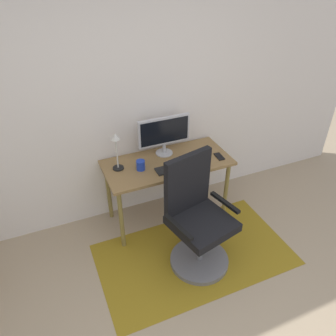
{
  "coord_description": "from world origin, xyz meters",
  "views": [
    {
      "loc": [
        -0.72,
        -0.78,
        2.55
      ],
      "look_at": [
        0.29,
        1.58,
        0.83
      ],
      "focal_mm": 35.28,
      "sensor_mm": 36.0,
      "label": 1
    }
  ],
  "objects_px": {
    "cell_phone": "(219,156)",
    "office_chair": "(197,223)",
    "coffee_cup": "(141,165)",
    "computer_mouse": "(207,159)",
    "keyboard": "(177,167)",
    "desk": "(167,168)",
    "desk_lamp": "(116,147)",
    "monitor": "(164,132)"
  },
  "relations": [
    {
      "from": "computer_mouse",
      "to": "monitor",
      "type": "bearing_deg",
      "value": 138.96
    },
    {
      "from": "desk",
      "to": "desk_lamp",
      "type": "bearing_deg",
      "value": 171.79
    },
    {
      "from": "desk",
      "to": "desk_lamp",
      "type": "relative_size",
      "value": 3.34
    },
    {
      "from": "keyboard",
      "to": "coffee_cup",
      "type": "bearing_deg",
      "value": 160.44
    },
    {
      "from": "coffee_cup",
      "to": "computer_mouse",
      "type": "bearing_deg",
      "value": -9.53
    },
    {
      "from": "computer_mouse",
      "to": "desk_lamp",
      "type": "xyz_separation_m",
      "value": [
        -0.88,
        0.21,
        0.23
      ]
    },
    {
      "from": "coffee_cup",
      "to": "office_chair",
      "type": "xyz_separation_m",
      "value": [
        0.3,
        -0.65,
        -0.33
      ]
    },
    {
      "from": "office_chair",
      "to": "desk",
      "type": "bearing_deg",
      "value": 77.12
    },
    {
      "from": "coffee_cup",
      "to": "desk_lamp",
      "type": "relative_size",
      "value": 0.25
    },
    {
      "from": "desk",
      "to": "monitor",
      "type": "xyz_separation_m",
      "value": [
        0.03,
        0.16,
        0.33
      ]
    },
    {
      "from": "desk",
      "to": "office_chair",
      "type": "distance_m",
      "value": 0.7
    },
    {
      "from": "monitor",
      "to": "cell_phone",
      "type": "bearing_deg",
      "value": -30.0
    },
    {
      "from": "keyboard",
      "to": "coffee_cup",
      "type": "relative_size",
      "value": 4.34
    },
    {
      "from": "keyboard",
      "to": "coffee_cup",
      "type": "height_order",
      "value": "coffee_cup"
    },
    {
      "from": "computer_mouse",
      "to": "coffee_cup",
      "type": "distance_m",
      "value": 0.69
    },
    {
      "from": "keyboard",
      "to": "office_chair",
      "type": "relative_size",
      "value": 0.38
    },
    {
      "from": "keyboard",
      "to": "computer_mouse",
      "type": "relative_size",
      "value": 4.13
    },
    {
      "from": "desk",
      "to": "office_chair",
      "type": "xyz_separation_m",
      "value": [
        0.01,
        -0.68,
        -0.19
      ]
    },
    {
      "from": "desk",
      "to": "computer_mouse",
      "type": "height_order",
      "value": "computer_mouse"
    },
    {
      "from": "office_chair",
      "to": "desk_lamp",
      "type": "bearing_deg",
      "value": 110.56
    },
    {
      "from": "desk",
      "to": "computer_mouse",
      "type": "bearing_deg",
      "value": -20.6
    },
    {
      "from": "coffee_cup",
      "to": "monitor",
      "type": "bearing_deg",
      "value": 29.87
    },
    {
      "from": "desk_lamp",
      "to": "keyboard",
      "type": "bearing_deg",
      "value": -22.34
    },
    {
      "from": "monitor",
      "to": "desk_lamp",
      "type": "height_order",
      "value": "monitor"
    },
    {
      "from": "cell_phone",
      "to": "coffee_cup",
      "type": "bearing_deg",
      "value": 176.82
    },
    {
      "from": "desk_lamp",
      "to": "office_chair",
      "type": "height_order",
      "value": "desk_lamp"
    },
    {
      "from": "monitor",
      "to": "coffee_cup",
      "type": "bearing_deg",
      "value": -150.13
    },
    {
      "from": "monitor",
      "to": "desk_lamp",
      "type": "relative_size",
      "value": 1.43
    },
    {
      "from": "desk",
      "to": "office_chair",
      "type": "height_order",
      "value": "office_chair"
    },
    {
      "from": "desk",
      "to": "desk_lamp",
      "type": "height_order",
      "value": "desk_lamp"
    },
    {
      "from": "monitor",
      "to": "computer_mouse",
      "type": "bearing_deg",
      "value": -41.04
    },
    {
      "from": "cell_phone",
      "to": "office_chair",
      "type": "xyz_separation_m",
      "value": [
        -0.53,
        -0.55,
        -0.28
      ]
    },
    {
      "from": "keyboard",
      "to": "desk_lamp",
      "type": "distance_m",
      "value": 0.63
    },
    {
      "from": "office_chair",
      "to": "keyboard",
      "type": "bearing_deg",
      "value": 73.05
    },
    {
      "from": "coffee_cup",
      "to": "office_chair",
      "type": "distance_m",
      "value": 0.78
    },
    {
      "from": "monitor",
      "to": "cell_phone",
      "type": "distance_m",
      "value": 0.63
    },
    {
      "from": "desk",
      "to": "cell_phone",
      "type": "height_order",
      "value": "cell_phone"
    },
    {
      "from": "computer_mouse",
      "to": "office_chair",
      "type": "distance_m",
      "value": 0.71
    },
    {
      "from": "keyboard",
      "to": "cell_phone",
      "type": "bearing_deg",
      "value": 2.11
    },
    {
      "from": "desk",
      "to": "cell_phone",
      "type": "bearing_deg",
      "value": -13.69
    },
    {
      "from": "office_chair",
      "to": "computer_mouse",
      "type": "bearing_deg",
      "value": 41.62
    },
    {
      "from": "keyboard",
      "to": "coffee_cup",
      "type": "xyz_separation_m",
      "value": [
        -0.34,
        0.12,
        0.04
      ]
    }
  ]
}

